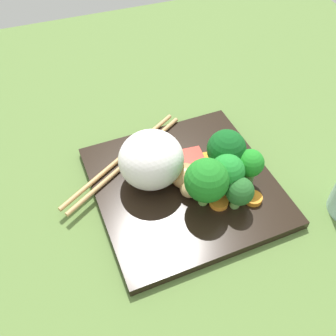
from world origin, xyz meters
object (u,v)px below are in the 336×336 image
square_plate (184,186)px  carrot_slice_4 (207,159)px  chopstick_pair (124,160)px  broccoli_floret_3 (226,149)px  rice_mound (151,160)px

square_plate → carrot_slice_4: carrot_slice_4 is taller
square_plate → chopstick_pair: chopstick_pair is taller
square_plate → chopstick_pair: (-6.71, -6.58, 0.96)cm
broccoli_floret_3 → carrot_slice_4: broccoli_floret_3 is taller
square_plate → broccoli_floret_3: size_ratio=3.28×
carrot_slice_4 → chopstick_pair: chopstick_pair is taller
broccoli_floret_3 → square_plate: bearing=-89.6°
square_plate → broccoli_floret_3: 7.66cm
square_plate → carrot_slice_4: 5.41cm
rice_mound → broccoli_floret_3: size_ratio=1.19×
square_plate → carrot_slice_4: size_ratio=9.22×
rice_mound → broccoli_floret_3: rice_mound is taller
rice_mound → chopstick_pair: (-4.45, -2.67, -3.49)cm
chopstick_pair → square_plate: bearing=102.4°
carrot_slice_4 → chopstick_pair: size_ratio=0.12×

